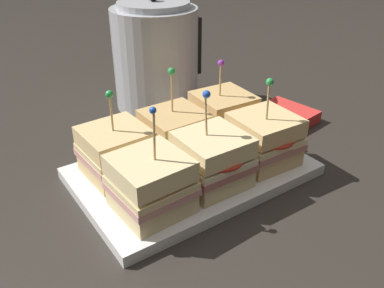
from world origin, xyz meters
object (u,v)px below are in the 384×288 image
(sandwich_front_center, at_px, (211,160))
(sandwich_back_center, at_px, (176,133))
(sandwich_back_left, at_px, (116,152))
(napkin_stack, at_px, (283,116))
(sandwich_front_left, at_px, (151,184))
(sandwich_front_right, at_px, (264,139))
(sandwich_back_right, at_px, (223,116))
(serving_platter, at_px, (192,171))
(kettle_steel, at_px, (156,56))

(sandwich_front_center, xyz_separation_m, sandwich_back_center, (0.00, 0.10, -0.00))
(sandwich_back_left, bearing_deg, napkin_stack, 1.13)
(sandwich_front_left, distance_m, sandwich_front_right, 0.21)
(sandwich_front_right, bearing_deg, sandwich_back_right, 89.79)
(sandwich_front_right, distance_m, sandwich_back_center, 0.15)
(sandwich_front_right, distance_m, sandwich_back_right, 0.11)
(serving_platter, height_order, kettle_steel, kettle_steel)
(sandwich_back_right, distance_m, napkin_stack, 0.17)
(serving_platter, height_order, sandwich_front_right, sandwich_front_right)
(sandwich_back_center, height_order, napkin_stack, sandwich_back_center)
(napkin_stack, bearing_deg, sandwich_back_left, -178.87)
(serving_platter, bearing_deg, napkin_stack, 12.52)
(sandwich_front_left, height_order, sandwich_front_right, sandwich_front_left)
(sandwich_back_left, relative_size, kettle_steel, 0.58)
(serving_platter, distance_m, kettle_steel, 0.32)
(sandwich_front_right, relative_size, napkin_stack, 1.17)
(sandwich_back_left, bearing_deg, kettle_steel, 48.04)
(serving_platter, bearing_deg, sandwich_front_center, -92.86)
(sandwich_front_center, bearing_deg, sandwich_front_left, -178.21)
(serving_platter, relative_size, sandwich_front_right, 2.47)
(serving_platter, xyz_separation_m, sandwich_back_left, (-0.11, 0.05, 0.05))
(sandwich_back_center, relative_size, sandwich_back_right, 1.04)
(serving_platter, relative_size, napkin_stack, 2.88)
(serving_platter, relative_size, sandwich_back_center, 2.42)
(sandwich_back_left, bearing_deg, sandwich_back_center, -1.05)
(kettle_steel, bearing_deg, sandwich_back_center, -113.14)
(sandwich_back_left, xyz_separation_m, napkin_stack, (0.38, 0.01, -0.04))
(serving_platter, distance_m, sandwich_back_center, 0.07)
(sandwich_back_center, relative_size, kettle_steel, 0.62)
(sandwich_front_left, distance_m, sandwich_back_left, 0.11)
(sandwich_front_center, relative_size, kettle_steel, 0.61)
(sandwich_front_left, xyz_separation_m, sandwich_back_left, (-0.00, 0.11, -0.00))
(sandwich_back_right, distance_m, kettle_steel, 0.24)
(sandwich_back_center, bearing_deg, sandwich_front_left, -135.42)
(sandwich_front_center, distance_m, sandwich_back_center, 0.10)
(sandwich_back_center, bearing_deg, sandwich_back_right, 3.08)
(sandwich_back_left, bearing_deg, sandwich_back_right, 0.98)
(sandwich_front_left, xyz_separation_m, napkin_stack, (0.38, 0.12, -0.05))
(napkin_stack, bearing_deg, kettle_steel, 126.48)
(sandwich_back_left, relative_size, sandwich_back_right, 0.97)
(serving_platter, relative_size, sandwich_back_left, 2.59)
(sandwich_back_right, bearing_deg, kettle_steel, 91.21)
(sandwich_back_center, distance_m, napkin_stack, 0.27)
(sandwich_back_left, height_order, napkin_stack, sandwich_back_left)
(sandwich_back_left, distance_m, sandwich_back_center, 0.11)
(serving_platter, xyz_separation_m, kettle_steel, (0.10, 0.29, 0.10))
(sandwich_front_right, height_order, sandwich_back_center, sandwich_back_center)
(serving_platter, distance_m, sandwich_front_center, 0.07)
(serving_platter, height_order, sandwich_back_center, sandwich_back_center)
(serving_platter, bearing_deg, sandwich_front_left, -151.96)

